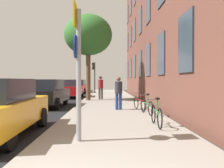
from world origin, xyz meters
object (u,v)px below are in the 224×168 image
(pedestrian_1, at_px, (101,86))
(car_3, at_px, (79,86))
(tree_near, at_px, (88,35))
(bicycle_2, at_px, (140,103))
(traffic_light, at_px, (94,72))
(bicycle_1, at_px, (147,106))
(sign_post, at_px, (78,61))
(pedestrian_0, at_px, (119,91))
(car_2, at_px, (71,88))
(bicycle_0, at_px, (156,115))
(car_1, at_px, (47,93))

(pedestrian_1, bearing_deg, car_3, 105.69)
(tree_near, bearing_deg, bicycle_2, -62.99)
(traffic_light, xyz_separation_m, bicycle_2, (3.08, -16.29, -2.07))
(bicycle_1, xyz_separation_m, pedestrian_1, (-2.17, 8.14, 0.66))
(sign_post, relative_size, bicycle_1, 2.03)
(pedestrian_0, height_order, car_2, pedestrian_0)
(bicycle_1, bearing_deg, pedestrian_1, 104.95)
(tree_near, distance_m, bicycle_1, 9.03)
(traffic_light, bearing_deg, pedestrian_1, -84.05)
(bicycle_1, height_order, car_3, car_3)
(bicycle_0, bearing_deg, bicycle_1, 86.77)
(bicycle_0, xyz_separation_m, car_1, (-5.08, 6.46, 0.36))
(bicycle_0, height_order, car_2, car_2)
(traffic_light, height_order, bicycle_2, traffic_light)
(traffic_light, height_order, car_3, traffic_light)
(traffic_light, bearing_deg, tree_near, -89.37)
(sign_post, distance_m, traffic_light, 22.29)
(pedestrian_1, relative_size, car_3, 0.44)
(sign_post, bearing_deg, bicycle_2, 68.54)
(pedestrian_1, bearing_deg, bicycle_2, -72.72)
(tree_near, xyz_separation_m, bicycle_0, (2.91, -9.98, -4.38))
(sign_post, distance_m, pedestrian_1, 12.71)
(sign_post, relative_size, bicycle_0, 2.02)
(car_1, bearing_deg, car_2, 86.89)
(tree_near, height_order, bicycle_2, tree_near)
(bicycle_0, relative_size, bicycle_2, 1.02)
(traffic_light, bearing_deg, car_3, 163.08)
(bicycle_0, bearing_deg, pedestrian_0, 102.94)
(pedestrian_1, xyz_separation_m, car_1, (-3.06, -4.39, -0.28))
(tree_near, relative_size, bicycle_0, 3.80)
(tree_near, xyz_separation_m, car_1, (-2.18, -3.52, -4.02))
(tree_near, distance_m, car_2, 5.83)
(bicycle_0, bearing_deg, traffic_light, 98.40)
(car_1, xyz_separation_m, car_2, (0.40, 7.35, -0.00))
(tree_near, bearing_deg, sign_post, -87.04)
(traffic_light, relative_size, pedestrian_1, 2.01)
(bicycle_2, relative_size, pedestrian_1, 0.92)
(sign_post, height_order, pedestrian_0, sign_post)
(bicycle_1, relative_size, car_3, 0.41)
(bicycle_0, distance_m, car_3, 21.58)
(bicycle_0, relative_size, car_3, 0.41)
(traffic_light, distance_m, pedestrian_1, 9.76)
(car_1, bearing_deg, bicycle_2, -24.04)
(tree_near, xyz_separation_m, bicycle_1, (3.06, -7.27, -4.39))
(pedestrian_1, relative_size, car_1, 0.41)
(bicycle_2, xyz_separation_m, pedestrian_0, (-1.04, 0.12, 0.58))
(sign_post, height_order, pedestrian_1, sign_post)
(pedestrian_0, height_order, car_1, pedestrian_0)
(bicycle_1, relative_size, car_1, 0.39)
(tree_near, xyz_separation_m, car_3, (-1.97, 11.04, -4.02))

